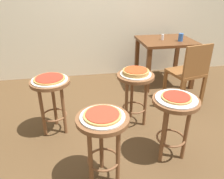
% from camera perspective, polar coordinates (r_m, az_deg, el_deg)
% --- Properties ---
extents(ground_plane, '(6.00, 6.00, 0.00)m').
position_cam_1_polar(ground_plane, '(2.73, 4.99, -8.37)').
color(ground_plane, brown).
extents(stool_foreground, '(0.41, 0.41, 0.62)m').
position_cam_1_polar(stool_foreground, '(1.77, -2.35, -11.24)').
color(stool_foreground, brown).
rests_on(stool_foreground, ground_plane).
extents(serving_plate_foreground, '(0.34, 0.34, 0.01)m').
position_cam_1_polar(serving_plate_foreground, '(1.68, -2.45, -6.93)').
color(serving_plate_foreground, silver).
rests_on(serving_plate_foreground, stool_foreground).
extents(pizza_foreground, '(0.29, 0.29, 0.02)m').
position_cam_1_polar(pizza_foreground, '(1.67, -2.46, -6.47)').
color(pizza_foreground, tan).
rests_on(pizza_foreground, serving_plate_foreground).
extents(stool_middle, '(0.41, 0.41, 0.62)m').
position_cam_1_polar(stool_middle, '(2.08, 15.59, -6.11)').
color(stool_middle, brown).
rests_on(stool_middle, ground_plane).
extents(serving_plate_middle, '(0.36, 0.36, 0.01)m').
position_cam_1_polar(serving_plate_middle, '(2.00, 16.14, -2.25)').
color(serving_plate_middle, silver).
rests_on(serving_plate_middle, stool_middle).
extents(pizza_middle, '(0.26, 0.26, 0.02)m').
position_cam_1_polar(pizza_middle, '(1.99, 16.19, -1.85)').
color(pizza_middle, tan).
rests_on(pizza_middle, serving_plate_middle).
extents(stool_leftside, '(0.41, 0.41, 0.62)m').
position_cam_1_polar(stool_leftside, '(2.50, 5.93, 0.54)').
color(stool_leftside, brown).
rests_on(stool_leftside, ground_plane).
extents(serving_plate_leftside, '(0.34, 0.34, 0.01)m').
position_cam_1_polar(serving_plate_leftside, '(2.44, 6.10, 3.92)').
color(serving_plate_leftside, white).
rests_on(serving_plate_leftside, stool_leftside).
extents(pizza_leftside, '(0.28, 0.28, 0.05)m').
position_cam_1_polar(pizza_leftside, '(2.43, 6.13, 4.54)').
color(pizza_leftside, tan).
rests_on(pizza_leftside, serving_plate_leftside).
extents(stool_rear, '(0.41, 0.41, 0.62)m').
position_cam_1_polar(stool_rear, '(2.44, -15.22, -1.04)').
color(stool_rear, brown).
rests_on(stool_rear, ground_plane).
extents(serving_plate_rear, '(0.37, 0.37, 0.01)m').
position_cam_1_polar(serving_plate_rear, '(2.37, -15.67, 2.38)').
color(serving_plate_rear, white).
rests_on(serving_plate_rear, stool_rear).
extents(pizza_rear, '(0.32, 0.32, 0.02)m').
position_cam_1_polar(pizza_rear, '(2.36, -15.71, 2.74)').
color(pizza_rear, '#B78442').
rests_on(pizza_rear, serving_plate_rear).
extents(dining_table, '(0.82, 0.71, 0.72)m').
position_cam_1_polar(dining_table, '(3.65, 13.47, 10.40)').
color(dining_table, '#5B3319').
rests_on(dining_table, ground_plane).
extents(cup_near_edge, '(0.07, 0.07, 0.12)m').
position_cam_1_polar(cup_near_edge, '(3.56, 17.17, 12.65)').
color(cup_near_edge, '#3360B2').
rests_on(cup_near_edge, dining_table).
extents(condiment_shaker, '(0.04, 0.04, 0.09)m').
position_cam_1_polar(condiment_shaker, '(3.57, 12.80, 12.94)').
color(condiment_shaker, white).
rests_on(condiment_shaker, dining_table).
extents(wooden_chair, '(0.48, 0.48, 0.85)m').
position_cam_1_polar(wooden_chair, '(3.10, 19.16, 4.31)').
color(wooden_chair, brown).
rests_on(wooden_chair, ground_plane).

